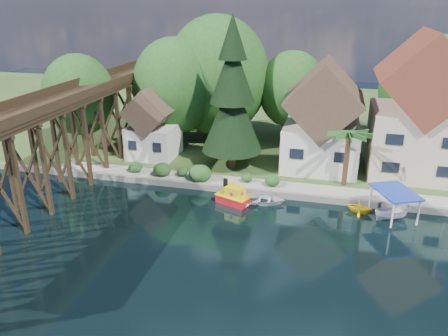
{
  "coord_description": "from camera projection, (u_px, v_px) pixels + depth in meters",
  "views": [
    {
      "loc": [
        7.84,
        -28.29,
        17.16
      ],
      "look_at": [
        -0.84,
        6.0,
        3.23
      ],
      "focal_mm": 35.0,
      "sensor_mm": 36.0,
      "label": 1
    }
  ],
  "objects": [
    {
      "name": "trestle_bridge",
      "position": [
        62.0,
        135.0,
        39.95
      ],
      "size": [
        4.12,
        44.18,
        9.3
      ],
      "color": "black",
      "rests_on": "ground"
    },
    {
      "name": "bank",
      "position": [
        276.0,
        120.0,
        64.17
      ],
      "size": [
        140.0,
        52.0,
        0.5
      ],
      "primitive_type": "cube",
      "color": "#2B461C",
      "rests_on": "ground"
    },
    {
      "name": "conifer",
      "position": [
        232.0,
        97.0,
        43.14
      ],
      "size": [
        6.2,
        6.2,
        15.27
      ],
      "color": "#382314",
      "rests_on": "bank"
    },
    {
      "name": "house_center",
      "position": [
        418.0,
        115.0,
        42.47
      ],
      "size": [
        8.65,
        9.18,
        13.89
      ],
      "color": "beige",
      "rests_on": "bank"
    },
    {
      "name": "palm_tree",
      "position": [
        349.0,
        135.0,
        39.66
      ],
      "size": [
        4.35,
        4.35,
        5.59
      ],
      "color": "#382314",
      "rests_on": "bank"
    },
    {
      "name": "tugboat",
      "position": [
        234.0,
        197.0,
        38.65
      ],
      "size": [
        3.34,
        2.58,
        2.14
      ],
      "color": "red",
      "rests_on": "ground"
    },
    {
      "name": "shrubs",
      "position": [
        195.0,
        172.0,
        42.54
      ],
      "size": [
        15.76,
        2.47,
        1.7
      ],
      "color": "#1A4017",
      "rests_on": "bank"
    },
    {
      "name": "boat_yellow",
      "position": [
        360.0,
        206.0,
        36.98
      ],
      "size": [
        2.63,
        2.39,
        1.19
      ],
      "primitive_type": "imported",
      "rotation": [
        0.0,
        0.0,
        1.36
      ],
      "color": "yellow",
      "rests_on": "ground"
    },
    {
      "name": "boat_canopy",
      "position": [
        393.0,
        207.0,
        35.71
      ],
      "size": [
        4.12,
        4.72,
        2.54
      ],
      "color": "silver",
      "rests_on": "ground"
    },
    {
      "name": "ground",
      "position": [
        215.0,
        236.0,
        33.6
      ],
      "size": [
        140.0,
        140.0,
        0.0
      ],
      "primitive_type": "plane",
      "color": "black",
      "rests_on": "ground"
    },
    {
      "name": "house_left",
      "position": [
        322.0,
        123.0,
        44.54
      ],
      "size": [
        7.64,
        8.64,
        11.02
      ],
      "color": "silver",
      "rests_on": "bank"
    },
    {
      "name": "seawall",
      "position": [
        281.0,
        195.0,
        39.78
      ],
      "size": [
        60.0,
        0.4,
        0.62
      ],
      "primitive_type": "cube",
      "color": "slate",
      "rests_on": "ground"
    },
    {
      "name": "shed",
      "position": [
        153.0,
        127.0,
        47.78
      ],
      "size": [
        5.09,
        5.4,
        7.85
      ],
      "color": "silver",
      "rests_on": "bank"
    },
    {
      "name": "boat_white_a",
      "position": [
        262.0,
        198.0,
        38.85
      ],
      "size": [
        4.14,
        3.01,
        0.84
      ],
      "primitive_type": "imported",
      "rotation": [
        0.0,
        0.0,
        1.6
      ],
      "color": "silver",
      "rests_on": "ground"
    },
    {
      "name": "bg_trees",
      "position": [
        272.0,
        89.0,
        49.87
      ],
      "size": [
        49.9,
        13.3,
        10.57
      ],
      "color": "#382314",
      "rests_on": "bank"
    },
    {
      "name": "promenade",
      "position": [
        304.0,
        189.0,
        40.42
      ],
      "size": [
        50.0,
        2.6,
        0.06
      ],
      "primitive_type": "cube",
      "color": "gray",
      "rests_on": "bank"
    }
  ]
}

